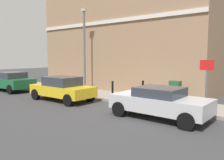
% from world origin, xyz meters
% --- Properties ---
extents(ground, '(80.00, 80.00, 0.00)m').
position_xyz_m(ground, '(0.00, 0.00, 0.00)').
color(ground, '#38383A').
extents(sidewalk, '(2.55, 30.00, 0.15)m').
position_xyz_m(sidewalk, '(1.93, 6.00, 0.07)').
color(sidewalk, gray).
rests_on(sidewalk, ground).
extents(corner_building, '(7.68, 13.85, 7.98)m').
position_xyz_m(corner_building, '(6.99, 4.93, 3.99)').
color(corner_building, '#937256').
rests_on(corner_building, ground).
extents(car_silver, '(1.90, 4.06, 1.31)m').
position_xyz_m(car_silver, '(-0.64, -1.32, 0.70)').
color(car_silver, '#B7B7BC').
rests_on(car_silver, ground).
extents(car_yellow, '(1.88, 4.05, 1.40)m').
position_xyz_m(car_yellow, '(-0.76, 4.89, 0.73)').
color(car_yellow, gold).
rests_on(car_yellow, ground).
extents(car_green, '(1.99, 4.04, 1.42)m').
position_xyz_m(car_green, '(-0.76, 10.90, 0.74)').
color(car_green, '#195933').
rests_on(car_green, ground).
extents(utility_cabinet, '(0.46, 0.61, 1.15)m').
position_xyz_m(utility_cabinet, '(2.11, -0.78, 0.68)').
color(utility_cabinet, '#1E4C28').
rests_on(utility_cabinet, sidewalk).
extents(bollard_near_cabinet, '(0.14, 0.14, 1.04)m').
position_xyz_m(bollard_near_cabinet, '(2.21, 1.24, 0.70)').
color(bollard_near_cabinet, black).
rests_on(bollard_near_cabinet, sidewalk).
extents(bollard_far_kerb, '(0.14, 0.14, 1.04)m').
position_xyz_m(bollard_far_kerb, '(0.90, 2.46, 0.70)').
color(bollard_far_kerb, black).
rests_on(bollard_far_kerb, sidewalk).
extents(street_sign, '(0.08, 0.60, 2.30)m').
position_xyz_m(street_sign, '(1.12, -2.63, 1.66)').
color(street_sign, '#59595B').
rests_on(street_sign, sidewalk).
extents(lamppost, '(0.20, 0.44, 5.72)m').
position_xyz_m(lamppost, '(2.15, 6.01, 3.30)').
color(lamppost, '#59595B').
rests_on(lamppost, sidewalk).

